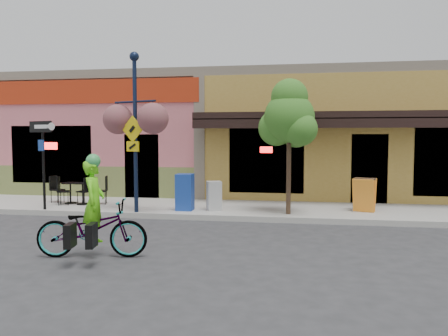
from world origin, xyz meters
name	(u,v)px	position (x,y,z in m)	size (l,w,h in m)	color
ground	(209,225)	(0.00, 0.00, 0.00)	(90.00, 90.00, 0.00)	#2D2D30
sidewalk	(222,209)	(0.00, 2.00, 0.07)	(24.00, 3.00, 0.15)	#9E9B93
curb	(213,218)	(0.00, 0.55, 0.07)	(24.00, 0.12, 0.15)	#A8A59E
building	(244,136)	(0.00, 7.50, 2.25)	(18.20, 8.20, 4.50)	#C6626B
bicycle	(92,229)	(-1.54, -3.28, 0.53)	(0.70, 2.02, 1.06)	maroon
cyclist_rider	(94,216)	(-1.49, -3.28, 0.77)	(0.56, 0.37, 1.54)	#62DC17
lamp_post	(135,133)	(-2.17, 0.66, 2.32)	(1.39, 0.56, 4.35)	#101A33
one_way_sign	(44,166)	(-4.90, 0.65, 1.40)	(0.96, 0.21, 2.50)	black
cafe_set_left	(70,190)	(-4.74, 1.82, 0.57)	(1.41, 0.71, 0.85)	black
cafe_set_right	(83,190)	(-4.27, 1.69, 0.59)	(1.45, 0.73, 0.87)	black
newspaper_box_blue	(185,192)	(-0.93, 1.16, 0.66)	(0.46, 0.41, 1.02)	#193B99
newspaper_box_grey	(214,196)	(-0.12, 1.29, 0.56)	(0.38, 0.34, 0.82)	#A9A9A9
street_tree	(289,146)	(1.95, 1.02, 1.97)	(1.42, 1.42, 3.63)	#3D7A26
sandwich_board	(363,195)	(3.96, 1.58, 0.62)	(0.56, 0.41, 0.93)	orange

